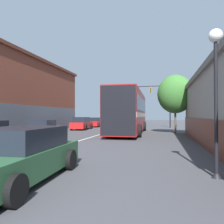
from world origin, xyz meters
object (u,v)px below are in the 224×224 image
(parked_car_left_distant, at_px, (96,122))
(traffic_signal_gantry, at_px, (148,95))
(bus, at_px, (129,111))
(street_lamp, at_px, (216,81))
(parked_car_left_mid, at_px, (43,128))
(parked_car_left_near, at_px, (82,124))
(hatchback_foreground, at_px, (18,156))
(street_tree_near, at_px, (175,94))

(parked_car_left_distant, relative_size, traffic_signal_gantry, 0.53)
(bus, distance_m, street_lamp, 14.67)
(traffic_signal_gantry, bearing_deg, parked_car_left_mid, -116.77)
(parked_car_left_near, distance_m, parked_car_left_mid, 8.64)
(bus, relative_size, parked_car_left_mid, 2.92)
(hatchback_foreground, bearing_deg, bus, -5.14)
(street_tree_near, bearing_deg, street_lamp, -89.18)
(hatchback_foreground, bearing_deg, traffic_signal_gantry, -6.82)
(parked_car_left_mid, height_order, parked_car_left_distant, parked_car_left_distant)
(parked_car_left_mid, bearing_deg, hatchback_foreground, -159.22)
(parked_car_left_near, bearing_deg, traffic_signal_gantry, -55.12)
(parked_car_left_near, xyz_separation_m, street_tree_near, (10.61, -3.59, 2.97))
(bus, relative_size, parked_car_left_distant, 2.55)
(hatchback_foreground, relative_size, street_lamp, 1.15)
(hatchback_foreground, relative_size, parked_car_left_mid, 1.14)
(traffic_signal_gantry, height_order, street_lamp, traffic_signal_gantry)
(parked_car_left_distant, bearing_deg, traffic_signal_gantry, -90.80)
(parked_car_left_near, distance_m, street_tree_near, 11.59)
(parked_car_left_near, xyz_separation_m, street_lamp, (10.82, -18.34, 1.92))
(bus, bearing_deg, traffic_signal_gantry, -7.50)
(bus, xyz_separation_m, traffic_signal_gantry, (1.15, 10.72, 2.45))
(parked_car_left_mid, xyz_separation_m, street_lamp, (10.89, -9.70, 2.00))
(parked_car_left_near, distance_m, street_lamp, 21.38)
(hatchback_foreground, bearing_deg, street_lamp, -77.51)
(parked_car_left_mid, bearing_deg, street_tree_near, -71.71)
(street_lamp, bearing_deg, parked_car_left_mid, 138.30)
(parked_car_left_near, bearing_deg, street_lamp, -154.81)
(bus, distance_m, parked_car_left_near, 7.84)
(hatchback_foreground, height_order, parked_car_left_distant, parked_car_left_distant)
(parked_car_left_mid, distance_m, traffic_signal_gantry, 17.24)
(parked_car_left_distant, xyz_separation_m, street_lamp, (11.07, -24.86, 1.97))
(parked_car_left_near, distance_m, traffic_signal_gantry, 10.55)
(traffic_signal_gantry, distance_m, street_tree_near, 10.45)
(traffic_signal_gantry, xyz_separation_m, street_tree_near, (3.12, -9.93, -0.90))
(bus, distance_m, traffic_signal_gantry, 11.05)
(hatchback_foreground, relative_size, street_tree_near, 0.84)
(parked_car_left_distant, xyz_separation_m, street_tree_near, (10.86, -10.11, 3.02))
(hatchback_foreground, distance_m, street_tree_near, 17.13)
(hatchback_foreground, bearing_deg, parked_car_left_mid, 24.72)
(hatchback_foreground, distance_m, traffic_signal_gantry, 26.43)
(street_lamp, bearing_deg, hatchback_foreground, -164.42)
(bus, distance_m, parked_car_left_mid, 7.84)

